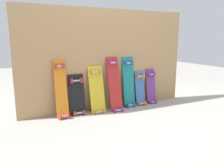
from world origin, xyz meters
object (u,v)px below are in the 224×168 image
at_px(skateboard_red, 115,86).
at_px(skateboard_blue, 140,90).
at_px(skateboard_yellow, 97,92).
at_px(skateboard_teal, 129,84).
at_px(skateboard_black, 77,97).
at_px(skateboard_orange, 61,91).
at_px(skateboard_purple, 151,88).

relative_size(skateboard_red, skateboard_blue, 1.41).
height_order(skateboard_yellow, skateboard_teal, skateboard_teal).
xyz_separation_m(skateboard_black, skateboard_red, (0.57, -0.05, 0.11)).
distance_m(skateboard_orange, skateboard_red, 0.80).
relative_size(skateboard_black, skateboard_teal, 0.75).
distance_m(skateboard_black, skateboard_yellow, 0.30).
xyz_separation_m(skateboard_teal, skateboard_purple, (0.44, 0.00, -0.11)).
distance_m(skateboard_orange, skateboard_black, 0.25).
relative_size(skateboard_yellow, skateboard_blue, 1.21).
bearing_deg(skateboard_orange, skateboard_blue, 1.45).
xyz_separation_m(skateboard_yellow, skateboard_red, (0.28, -0.03, 0.06)).
xyz_separation_m(skateboard_teal, skateboard_blue, (0.22, -0.00, -0.12)).
relative_size(skateboard_yellow, skateboard_red, 0.86).
height_order(skateboard_red, skateboard_blue, skateboard_red).
relative_size(skateboard_black, skateboard_purple, 0.99).
bearing_deg(skateboard_purple, skateboard_orange, -178.67).
bearing_deg(skateboard_purple, skateboard_black, -179.56).
bearing_deg(skateboard_black, skateboard_teal, 0.56).
distance_m(skateboard_yellow, skateboard_blue, 0.77).
bearing_deg(skateboard_black, skateboard_blue, 0.40).
bearing_deg(skateboard_teal, skateboard_black, -179.44).
distance_m(skateboard_red, skateboard_purple, 0.72).
height_order(skateboard_orange, skateboard_red, skateboard_red).
distance_m(skateboard_orange, skateboard_teal, 1.08).
height_order(skateboard_black, skateboard_teal, skateboard_teal).
bearing_deg(skateboard_yellow, skateboard_teal, 3.14).
height_order(skateboard_red, skateboard_teal, skateboard_red).
relative_size(skateboard_blue, skateboard_purple, 0.97).
height_order(skateboard_black, skateboard_blue, skateboard_black).
distance_m(skateboard_black, skateboard_purple, 1.29).
bearing_deg(skateboard_orange, skateboard_teal, 1.78).
bearing_deg(skateboard_orange, skateboard_yellow, 0.33).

